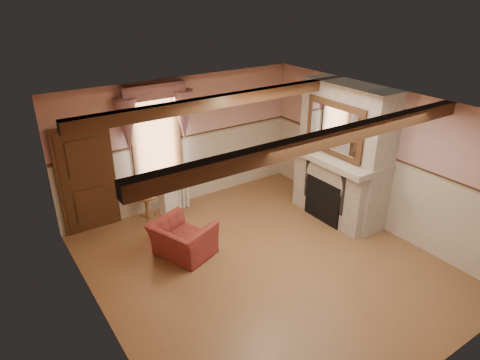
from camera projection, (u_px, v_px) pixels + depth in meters
floor at (265, 265)px, 7.54m from camera, size 5.50×6.00×0.01m
ceiling at (269, 110)px, 6.36m from camera, size 5.50×6.00×0.01m
wall_back at (182, 142)px, 9.20m from camera, size 5.50×0.02×2.80m
wall_front at (432, 296)px, 4.70m from camera, size 5.50×0.02×2.80m
wall_left at (99, 248)px, 5.55m from camera, size 0.02×6.00×2.80m
wall_right at (379, 159)px, 8.35m from camera, size 0.02×6.00×2.80m
wainscot at (266, 228)px, 7.22m from camera, size 5.50×6.00×1.50m
chair_rail at (267, 189)px, 6.91m from camera, size 5.50×6.00×0.08m
firebox at (325, 200)px, 8.82m from camera, size 0.20×0.95×0.90m
armchair at (183, 239)px, 7.69m from camera, size 1.19×1.26×0.66m
side_table at (147, 207)px, 8.92m from camera, size 0.66×0.66×0.55m
book_stack at (144, 191)px, 8.75m from camera, size 0.34×0.38×0.20m
radiator at (174, 198)px, 9.22m from camera, size 0.72×0.41×0.60m
bowl at (330, 149)px, 8.68m from camera, size 0.33×0.33×0.08m
mantel_clock at (311, 138)px, 9.10m from camera, size 0.14×0.24×0.20m
oil_lamp at (325, 142)px, 8.77m from camera, size 0.11×0.11×0.28m
candle_red at (353, 156)px, 8.21m from camera, size 0.06×0.06×0.16m
jar_yellow at (361, 160)px, 8.07m from camera, size 0.06×0.06×0.12m
fireplace at (344, 153)px, 8.63m from camera, size 0.85×2.00×2.80m
mantel at (338, 156)px, 8.56m from camera, size 1.05×2.05×0.12m
overmantel_mirror at (334, 129)px, 8.21m from camera, size 0.06×1.44×1.04m
door at (87, 181)px, 8.24m from camera, size 1.10×0.10×2.10m
window at (156, 137)px, 8.77m from camera, size 1.06×0.08×2.02m
window_drapes at (155, 109)px, 8.45m from camera, size 1.30×0.14×1.40m
ceiling_beam_front at (326, 139)px, 5.50m from camera, size 5.50×0.18×0.20m
ceiling_beam_back at (226, 100)px, 7.30m from camera, size 5.50×0.18×0.20m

